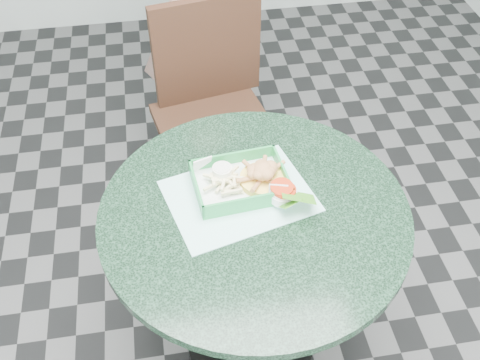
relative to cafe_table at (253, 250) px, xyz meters
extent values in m
cube|color=#303335|center=(0.00, 0.00, -0.58)|extent=(4.00, 5.00, 0.02)
cylinder|color=black|center=(0.00, 0.00, -0.57)|extent=(0.48, 0.48, 0.02)
cylinder|color=black|center=(0.00, 0.00, -0.20)|extent=(0.09, 0.09, 0.70)
cylinder|color=black|center=(0.00, 0.00, 0.15)|extent=(0.90, 0.90, 0.03)
cube|color=#492F19|center=(-0.02, 0.75, -0.13)|extent=(0.46, 0.46, 0.04)
cube|color=#492F19|center=(-0.02, 0.96, 0.12)|extent=(0.46, 0.04, 0.46)
cube|color=#492F19|center=(-0.22, 0.56, -0.37)|extent=(0.04, 0.04, 0.43)
cube|color=#492F19|center=(0.18, 0.56, -0.37)|extent=(0.04, 0.04, 0.43)
cube|color=#492F19|center=(-0.22, 0.95, -0.37)|extent=(0.04, 0.04, 0.43)
cube|color=#492F19|center=(0.18, 0.95, -0.37)|extent=(0.04, 0.04, 0.43)
imported|color=#DDA395|center=(-0.04, 1.15, 0.16)|extent=(0.57, 0.40, 1.47)
cube|color=#9CDBD4|center=(-0.03, 0.06, 0.17)|extent=(0.47, 0.40, 0.00)
cube|color=#218F42|center=(-0.03, 0.09, 0.18)|extent=(0.27, 0.20, 0.01)
cube|color=white|center=(-0.03, 0.09, 0.18)|extent=(0.26, 0.18, 0.00)
cube|color=#218F42|center=(-0.03, 0.19, 0.20)|extent=(0.27, 0.01, 0.05)
cube|color=#218F42|center=(-0.03, 0.00, 0.20)|extent=(0.27, 0.01, 0.05)
cube|color=#218F42|center=(0.10, 0.09, 0.20)|extent=(0.01, 0.20, 0.05)
cube|color=#218F42|center=(-0.16, 0.09, 0.20)|extent=(0.01, 0.20, 0.05)
cylinder|color=#EAC34B|center=(0.04, 0.08, 0.20)|extent=(0.13, 0.13, 0.02)
cylinder|color=white|center=(-0.07, 0.13, 0.22)|extent=(0.06, 0.06, 0.03)
cylinder|color=silver|center=(-0.07, 0.13, 0.24)|extent=(0.05, 0.05, 0.00)
cylinder|color=white|center=(0.08, 0.01, 0.20)|extent=(0.08, 0.08, 0.03)
torus|color=beige|center=(0.08, 0.01, 0.22)|extent=(0.07, 0.07, 0.01)
cylinder|color=#B0280B|center=(0.08, 0.01, 0.23)|extent=(0.07, 0.07, 0.01)
camera|label=1|loc=(-0.22, -1.04, 1.40)|focal=42.00mm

